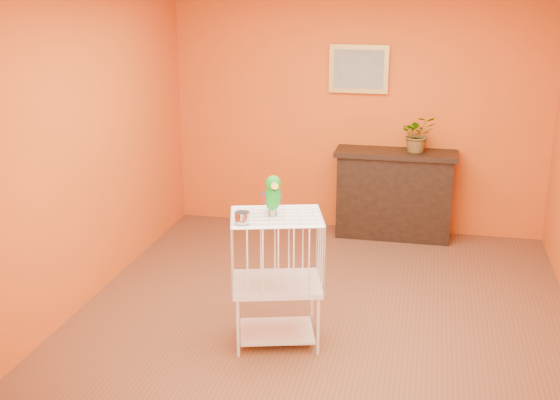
# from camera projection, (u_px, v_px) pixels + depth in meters

# --- Properties ---
(ground) EXTENTS (4.50, 4.50, 0.00)m
(ground) POSITION_uv_depth(u_px,v_px,m) (322.00, 315.00, 5.75)
(ground) COLOR brown
(ground) RESTS_ON ground
(room_shell) EXTENTS (4.50, 4.50, 4.50)m
(room_shell) POSITION_uv_depth(u_px,v_px,m) (326.00, 124.00, 5.28)
(room_shell) COLOR #DE5414
(room_shell) RESTS_ON ground
(console_cabinet) EXTENTS (1.26, 0.45, 0.94)m
(console_cabinet) POSITION_uv_depth(u_px,v_px,m) (394.00, 194.00, 7.41)
(console_cabinet) COLOR black
(console_cabinet) RESTS_ON ground
(potted_plant) EXTENTS (0.43, 0.45, 0.30)m
(potted_plant) POSITION_uv_depth(u_px,v_px,m) (418.00, 137.00, 7.23)
(potted_plant) COLOR #26722D
(potted_plant) RESTS_ON console_cabinet
(framed_picture) EXTENTS (0.62, 0.04, 0.50)m
(framed_picture) POSITION_uv_depth(u_px,v_px,m) (359.00, 69.00, 7.30)
(framed_picture) COLOR #B49440
(framed_picture) RESTS_ON room_shell
(birdcage) EXTENTS (0.76, 0.65, 1.00)m
(birdcage) POSITION_uv_depth(u_px,v_px,m) (277.00, 277.00, 5.18)
(birdcage) COLOR white
(birdcage) RESTS_ON ground
(feed_cup) EXTENTS (0.11, 0.11, 0.08)m
(feed_cup) POSITION_uv_depth(u_px,v_px,m) (242.00, 217.00, 4.87)
(feed_cup) COLOR silver
(feed_cup) RESTS_ON birdcage
(parrot) EXTENTS (0.17, 0.28, 0.31)m
(parrot) POSITION_uv_depth(u_px,v_px,m) (273.00, 195.00, 5.00)
(parrot) COLOR #59544C
(parrot) RESTS_ON birdcage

